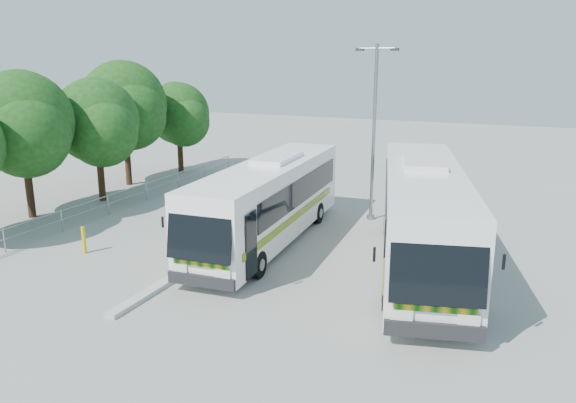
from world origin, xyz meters
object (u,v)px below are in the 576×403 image
at_px(coach_adjacent, 423,214).
at_px(tree_far_c, 97,121).
at_px(tree_far_d, 125,104).
at_px(tree_far_e, 179,114).
at_px(coach_main, 269,200).
at_px(bollard, 84,240).
at_px(tree_far_b, 23,122).
at_px(lamppost, 374,126).

bearing_deg(coach_adjacent, tree_far_c, 156.81).
height_order(tree_far_d, coach_adjacent, tree_far_d).
relative_size(tree_far_c, tree_far_e, 1.10).
relative_size(coach_main, bollard, 11.06).
xyz_separation_m(coach_main, bollard, (-6.07, -4.14, -1.26)).
bearing_deg(bollard, coach_main, 34.25).
bearing_deg(bollard, tree_far_b, 153.18).
height_order(tree_far_c, coach_main, tree_far_c).
bearing_deg(tree_far_c, coach_adjacent, -9.68).
xyz_separation_m(tree_far_c, bollard, (5.05, -6.90, -3.72)).
bearing_deg(tree_far_c, tree_far_d, 107.83).
xyz_separation_m(tree_far_b, tree_far_c, (0.89, 3.90, -0.31)).
height_order(tree_far_b, tree_far_d, tree_far_d).
height_order(tree_far_b, tree_far_e, tree_far_b).
xyz_separation_m(tree_far_b, tree_far_e, (0.39, 12.10, -0.68)).
bearing_deg(tree_far_c, tree_far_e, 93.54).
xyz_separation_m(tree_far_d, bollard, (6.24, -10.60, -4.27)).
height_order(tree_far_d, coach_main, tree_far_d).
bearing_deg(bollard, lamppost, 45.16).
bearing_deg(tree_far_e, coach_adjacent, -31.94).
height_order(tree_far_c, bollard, tree_far_c).
xyz_separation_m(lamppost, bollard, (-9.07, -9.13, -3.91)).
distance_m(coach_adjacent, lamppost, 6.63).
bearing_deg(tree_far_d, coach_adjacent, -19.73).
height_order(tree_far_e, lamppost, lamppost).
distance_m(coach_main, bollard, 7.46).
height_order(tree_far_b, coach_main, tree_far_b).
height_order(coach_adjacent, bollard, coach_adjacent).
relative_size(tree_far_b, bollard, 6.41).
xyz_separation_m(tree_far_e, coach_adjacent, (17.92, -11.17, -1.91)).
bearing_deg(tree_far_b, bollard, -26.82).
distance_m(tree_far_d, tree_far_e, 4.65).
bearing_deg(tree_far_e, tree_far_d, -98.63).
bearing_deg(tree_far_b, coach_adjacent, 2.91).
relative_size(tree_far_c, lamppost, 0.80).
xyz_separation_m(tree_far_b, tree_far_d, (-0.30, 7.60, 0.25)).
relative_size(coach_adjacent, lamppost, 1.64).
bearing_deg(coach_main, lamppost, 55.69).
distance_m(tree_far_b, coach_main, 12.38).
relative_size(tree_far_e, bollard, 5.46).
relative_size(tree_far_b, lamppost, 0.86).
bearing_deg(tree_far_c, bollard, -53.83).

